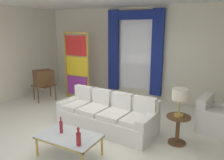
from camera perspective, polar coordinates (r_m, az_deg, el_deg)
name	(u,v)px	position (r m, az deg, el deg)	size (l,w,h in m)	color
ground_plane	(91,133)	(5.19, -5.43, -13.33)	(16.00, 16.00, 0.00)	silver
wall_rear	(142,53)	(7.42, 7.64, 6.79)	(8.00, 0.12, 3.00)	silver
wall_left	(3,55)	(7.74, -26.30, 5.80)	(0.12, 7.00, 3.00)	silver
curtained_window	(135,46)	(7.32, 5.84, 8.64)	(2.00, 0.17, 2.70)	white
couch_white_long	(108,115)	(5.31, -1.10, -9.03)	(2.40, 1.10, 0.86)	white
coffee_table	(69,137)	(4.24, -10.97, -14.31)	(1.11, 0.68, 0.41)	silver
bottle_blue_decanter	(79,138)	(3.83, -8.62, -14.60)	(0.08, 0.08, 0.32)	maroon
bottle_crystal_tall	(61,126)	(4.30, -12.99, -11.55)	(0.06, 0.06, 0.32)	maroon
vintage_tv	(44,78)	(7.51, -17.23, 0.42)	(0.72, 0.75, 1.35)	brown
armchair_white	(215,119)	(5.66, 25.08, -9.09)	(0.93, 0.92, 0.80)	white
stained_glass_divider	(77,67)	(7.36, -9.08, 3.21)	(0.95, 0.05, 2.20)	gold
peacock_figurine	(77,97)	(6.99, -9.07, -4.39)	(0.44, 0.60, 0.50)	beige
round_side_table	(178,127)	(4.78, 16.60, -11.57)	(0.48, 0.48, 0.59)	brown
table_lamp_brass	(180,95)	(4.55, 17.15, -3.83)	(0.32, 0.32, 0.57)	#B29338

